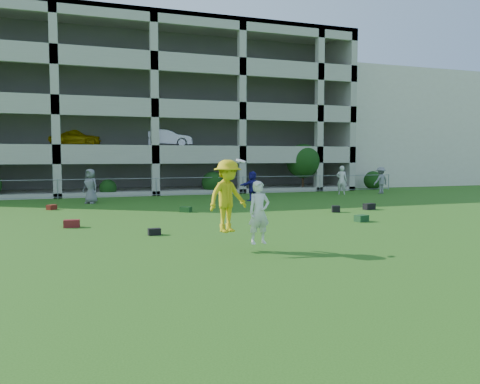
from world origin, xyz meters
name	(u,v)px	position (x,y,z in m)	size (l,w,h in m)	color
ground	(267,252)	(0.00, 0.00, 0.00)	(100.00, 100.00, 0.00)	#235114
stucco_building	(375,132)	(23.00, 28.00, 5.00)	(16.00, 14.00, 10.00)	beige
bystander_c	(90,186)	(-4.16, 15.25, 0.95)	(0.93, 0.60, 1.89)	slate
bystander_d	(252,186)	(4.77, 13.85, 0.86)	(1.59, 0.51, 1.72)	navy
bystander_e	(342,180)	(12.11, 16.18, 0.97)	(0.71, 0.46, 1.94)	silver
bystander_f	(381,180)	(15.04, 15.91, 0.93)	(1.20, 0.69, 1.85)	gray
bag_red_a	(72,224)	(-5.03, 6.35, 0.14)	(0.55, 0.30, 0.28)	#5C1D0F
bag_black_b	(154,232)	(-2.45, 3.73, 0.11)	(0.40, 0.25, 0.22)	black
bag_green_c	(361,218)	(5.78, 4.25, 0.13)	(0.50, 0.35, 0.26)	#123316
crate_d	(336,209)	(6.44, 7.32, 0.15)	(0.35, 0.35, 0.30)	black
bag_black_e	(369,207)	(8.51, 7.72, 0.15)	(0.60, 0.30, 0.30)	black
bag_red_f	(52,207)	(-6.03, 12.68, 0.12)	(0.45, 0.28, 0.24)	#5B1C0F
bag_green_g	(186,209)	(-0.10, 9.61, 0.12)	(0.50, 0.30, 0.25)	#143714
frisbee_contest	(234,199)	(-0.79, 0.43, 1.42)	(1.83, 1.20, 2.31)	gold
parking_garage	(139,114)	(-0.01, 27.70, 6.01)	(30.00, 14.00, 12.00)	#9E998C
fence	(156,187)	(0.00, 19.00, 0.61)	(36.06, 0.06, 1.20)	gray
shrub_row	(221,172)	(4.59, 19.70, 1.51)	(34.38, 2.52, 3.50)	#163D11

